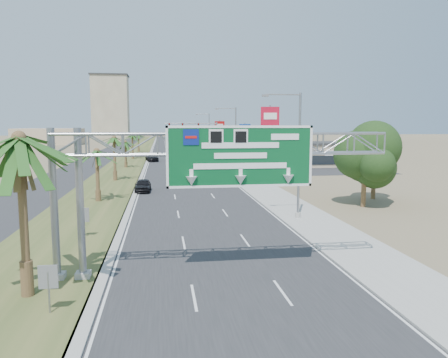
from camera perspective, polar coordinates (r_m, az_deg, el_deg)
name	(u,v)px	position (r m, az deg, el deg)	size (l,w,h in m)	color
road	(174,152)	(121.61, -6.59, 3.56)	(12.00, 300.00, 0.02)	#28282B
sidewalk_right	(204,151)	(122.14, -2.59, 3.63)	(4.00, 300.00, 0.10)	#9E9B93
median_grass	(137,152)	(121.75, -11.31, 3.50)	(7.00, 300.00, 0.12)	#3A4C21
opposing_road	(111,152)	(122.34, -14.59, 3.40)	(8.00, 300.00, 0.02)	#28282B
sign_gantry	(208,155)	(21.43, -2.16, 3.14)	(16.75, 1.24, 7.50)	gray
palm_near	(19,139)	(20.23, -25.22, 4.71)	(5.70, 5.70, 8.35)	brown
palm_row_b	(97,152)	(43.86, -16.30, 3.40)	(3.99, 3.99, 5.95)	brown
palm_row_c	(114,139)	(59.69, -14.17, 5.13)	(3.99, 3.99, 6.75)	brown
palm_row_d	(125,143)	(77.65, -12.76, 4.67)	(3.99, 3.99, 5.45)	brown
palm_row_e	(132,136)	(96.56, -11.88, 5.55)	(3.99, 3.99, 6.15)	brown
palm_row_f	(138,135)	(121.52, -11.12, 5.69)	(3.99, 3.99, 5.75)	brown
streetlight_near	(297,161)	(35.09, 9.46, 2.39)	(3.27, 0.44, 10.00)	gray
streetlight_mid	(234,144)	(64.28, 1.35, 4.61)	(3.27, 0.44, 10.00)	gray
streetlight_far	(208,137)	(99.94, -2.06, 5.52)	(3.27, 0.44, 10.00)	gray
signal_mast	(206,139)	(83.78, -2.35, 5.31)	(10.28, 0.71, 8.00)	gray
store_building	(300,155)	(81.55, 9.96, 3.15)	(18.00, 10.00, 4.00)	tan
oak_near	(365,158)	(41.68, 17.93, 2.65)	(4.50, 4.50, 6.80)	brown
oak_far	(374,162)	(46.64, 19.06, 2.17)	(3.50, 3.50, 5.60)	brown
median_signback_a	(48,281)	(18.92, -21.97, -12.20)	(0.75, 0.08, 2.08)	gray
median_signback_b	(83,217)	(30.41, -17.89, -4.77)	(0.75, 0.08, 2.08)	gray
tower_distant	(111,107)	(263.09, -14.59, 9.10)	(20.00, 16.00, 35.00)	#9D9177
building_distant_left	(49,137)	(176.40, -21.91, 5.17)	(24.00, 14.00, 6.00)	tan
building_distant_right	(257,139)	(155.03, 4.28, 5.28)	(20.00, 12.00, 5.00)	tan
car_left_lane	(143,185)	(49.90, -10.54, -0.84)	(1.69, 4.21, 1.43)	black
car_mid_lane	(194,170)	(65.68, -3.91, 1.12)	(1.39, 3.98, 1.31)	maroon
car_right_lane	(203,161)	(81.08, -2.74, 2.36)	(2.57, 5.58, 1.55)	gray
car_far	(152,157)	(90.83, -9.41, 2.81)	(2.29, 5.62, 1.63)	black
pole_sign_red_near	(270,121)	(57.53, 6.02, 7.51)	(2.41, 0.81, 10.01)	gray
pole_sign_blue	(245,134)	(78.61, 2.73, 5.86)	(2.02, 0.51, 7.80)	gray
pole_sign_red_far	(220,129)	(93.35, -0.58, 6.61)	(2.19, 0.95, 8.42)	gray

